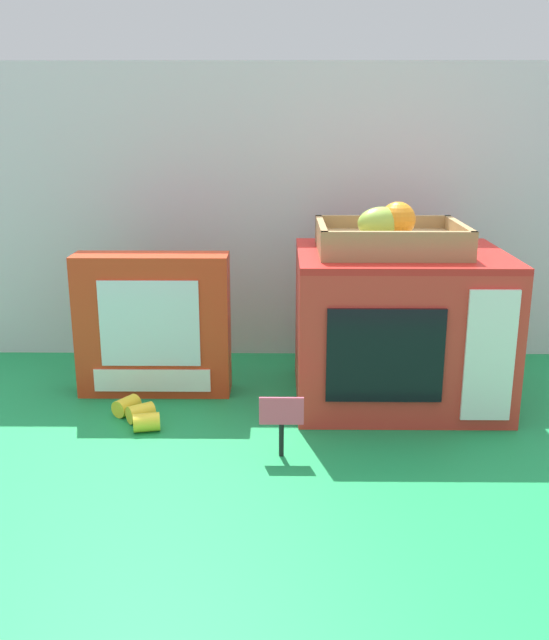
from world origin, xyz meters
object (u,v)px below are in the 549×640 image
at_px(food_groups_crate, 390,237).
at_px(price_sign, 281,417).
at_px(cookie_set_box, 153,325).
at_px(toy_microwave, 398,327).
at_px(loose_toy_banana, 138,414).

distance_m(food_groups_crate, price_sign, 0.40).
height_order(food_groups_crate, price_sign, food_groups_crate).
bearing_deg(cookie_set_box, price_sign, -48.01).
distance_m(toy_microwave, cookie_set_box, 0.46).
relative_size(cookie_set_box, price_sign, 2.91).
bearing_deg(cookie_set_box, food_groups_crate, -3.32).
xyz_separation_m(toy_microwave, price_sign, (-0.22, -0.25, -0.08)).
bearing_deg(price_sign, loose_toy_banana, 153.21).
distance_m(toy_microwave, loose_toy_banana, 0.50).
xyz_separation_m(food_groups_crate, cookie_set_box, (-0.44, 0.03, -0.17)).
relative_size(toy_microwave, loose_toy_banana, 3.17).
distance_m(cookie_set_box, loose_toy_banana, 0.19).
xyz_separation_m(toy_microwave, food_groups_crate, (-0.02, 0.00, 0.17)).
bearing_deg(toy_microwave, food_groups_crate, 179.18).
xyz_separation_m(toy_microwave, cookie_set_box, (-0.46, 0.03, -0.01)).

